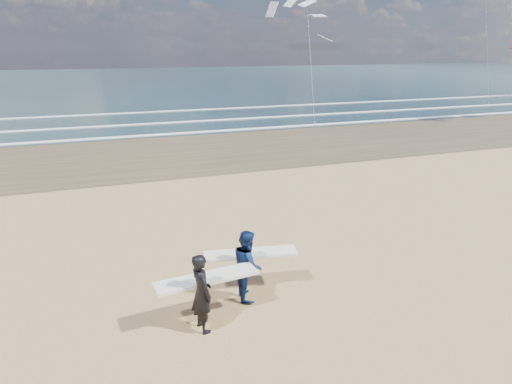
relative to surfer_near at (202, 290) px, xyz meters
name	(u,v)px	position (x,y,z in m)	size (l,w,h in m)	color
wet_sand_strip	(427,131)	(20.04, 17.20, -0.86)	(220.00, 12.00, 0.01)	#4A3D27
ocean	(217,80)	(20.04, 71.20, -0.86)	(220.00, 100.00, 0.02)	#1A323B
foam_breakers	(350,112)	(20.04, 27.30, -0.81)	(220.00, 11.70, 0.05)	white
surfer_near	(202,290)	(0.00, 0.00, 0.00)	(2.24, 1.06, 1.69)	black
surfer_far	(248,263)	(1.28, 0.87, -0.03)	(2.26, 1.25, 1.65)	#0D1E4A
kite_1	(310,45)	(15.07, 25.65, 4.79)	(6.05, 4.77, 10.04)	slate
kite_2	(512,26)	(37.47, 27.23, 6.58)	(5.48, 4.70, 13.86)	slate
kite_5	(487,30)	(37.09, 29.87, 6.27)	(4.61, 4.61, 13.84)	slate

